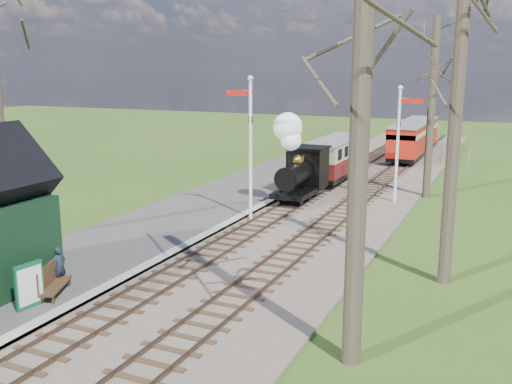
{
  "coord_description": "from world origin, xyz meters",
  "views": [
    {
      "loc": [
        9.46,
        -5.62,
        6.52
      ],
      "look_at": [
        0.07,
        14.88,
        1.6
      ],
      "focal_mm": 40.0,
      "sensor_mm": 36.0,
      "label": 1
    }
  ],
  "objects_px": {
    "locomotive": "(299,163)",
    "person": "(60,267)",
    "bench": "(51,281)",
    "semaphore_far": "(400,136)",
    "coach": "(336,156)",
    "red_carriage_a": "(407,142)",
    "red_carriage_b": "(420,134)",
    "sign_board": "(29,285)",
    "semaphore_near": "(249,138)"
  },
  "relations": [
    {
      "from": "semaphore_near",
      "to": "sign_board",
      "type": "height_order",
      "value": "semaphore_near"
    },
    {
      "from": "red_carriage_b",
      "to": "sign_board",
      "type": "relative_size",
      "value": 4.06
    },
    {
      "from": "red_carriage_a",
      "to": "person",
      "type": "relative_size",
      "value": 4.26
    },
    {
      "from": "red_carriage_b",
      "to": "person",
      "type": "relative_size",
      "value": 4.26
    },
    {
      "from": "coach",
      "to": "bench",
      "type": "bearing_deg",
      "value": -96.14
    },
    {
      "from": "semaphore_near",
      "to": "bench",
      "type": "bearing_deg",
      "value": -97.95
    },
    {
      "from": "red_carriage_a",
      "to": "person",
      "type": "xyz_separation_m",
      "value": [
        -5.04,
        -28.04,
        -0.69
      ]
    },
    {
      "from": "locomotive",
      "to": "red_carriage_b",
      "type": "xyz_separation_m",
      "value": [
        2.61,
        19.86,
        -0.52
      ]
    },
    {
      "from": "locomotive",
      "to": "bench",
      "type": "xyz_separation_m",
      "value": [
        -2.18,
        -14.29,
        -1.4
      ]
    },
    {
      "from": "locomotive",
      "to": "semaphore_far",
      "type": "bearing_deg",
      "value": 23.18
    },
    {
      "from": "person",
      "to": "semaphore_near",
      "type": "bearing_deg",
      "value": -2.12
    },
    {
      "from": "semaphore_near",
      "to": "bench",
      "type": "height_order",
      "value": "semaphore_near"
    },
    {
      "from": "person",
      "to": "red_carriage_a",
      "type": "bearing_deg",
      "value": -2.4
    },
    {
      "from": "locomotive",
      "to": "bench",
      "type": "bearing_deg",
      "value": -98.66
    },
    {
      "from": "semaphore_far",
      "to": "red_carriage_a",
      "type": "distance_m",
      "value": 12.75
    },
    {
      "from": "red_carriage_b",
      "to": "bench",
      "type": "relative_size",
      "value": 3.18
    },
    {
      "from": "semaphore_near",
      "to": "person",
      "type": "xyz_separation_m",
      "value": [
        -1.67,
        -9.55,
        -2.83
      ]
    },
    {
      "from": "semaphore_near",
      "to": "red_carriage_a",
      "type": "distance_m",
      "value": 18.91
    },
    {
      "from": "locomotive",
      "to": "red_carriage_b",
      "type": "relative_size",
      "value": 0.86
    },
    {
      "from": "semaphore_far",
      "to": "coach",
      "type": "distance_m",
      "value": 6.34
    },
    {
      "from": "red_carriage_a",
      "to": "person",
      "type": "height_order",
      "value": "red_carriage_a"
    },
    {
      "from": "locomotive",
      "to": "bench",
      "type": "height_order",
      "value": "locomotive"
    },
    {
      "from": "coach",
      "to": "sign_board",
      "type": "xyz_separation_m",
      "value": [
        -2.05,
        -21.27,
        -0.65
      ]
    },
    {
      "from": "semaphore_near",
      "to": "semaphore_far",
      "type": "height_order",
      "value": "semaphore_near"
    },
    {
      "from": "semaphore_far",
      "to": "coach",
      "type": "height_order",
      "value": "semaphore_far"
    },
    {
      "from": "locomotive",
      "to": "person",
      "type": "relative_size",
      "value": 3.65
    },
    {
      "from": "coach",
      "to": "semaphore_far",
      "type": "bearing_deg",
      "value": -43.72
    },
    {
      "from": "coach",
      "to": "red_carriage_a",
      "type": "height_order",
      "value": "red_carriage_a"
    },
    {
      "from": "red_carriage_a",
      "to": "sign_board",
      "type": "xyz_separation_m",
      "value": [
        -4.65,
        -29.57,
        -0.66
      ]
    },
    {
      "from": "semaphore_near",
      "to": "red_carriage_b",
      "type": "relative_size",
      "value": 1.23
    },
    {
      "from": "coach",
      "to": "red_carriage_a",
      "type": "xyz_separation_m",
      "value": [
        2.6,
        8.3,
        0.01
      ]
    },
    {
      "from": "semaphore_near",
      "to": "red_carriage_b",
      "type": "bearing_deg",
      "value": 82.0
    },
    {
      "from": "coach",
      "to": "person",
      "type": "relative_size",
      "value": 5.84
    },
    {
      "from": "semaphore_near",
      "to": "red_carriage_b",
      "type": "distance_m",
      "value": 24.31
    },
    {
      "from": "red_carriage_a",
      "to": "sign_board",
      "type": "distance_m",
      "value": 29.94
    },
    {
      "from": "semaphore_near",
      "to": "sign_board",
      "type": "relative_size",
      "value": 4.98
    },
    {
      "from": "red_carriage_a",
      "to": "red_carriage_b",
      "type": "relative_size",
      "value": 1.0
    },
    {
      "from": "sign_board",
      "to": "person",
      "type": "xyz_separation_m",
      "value": [
        -0.39,
        1.53,
        -0.03
      ]
    },
    {
      "from": "semaphore_near",
      "to": "red_carriage_b",
      "type": "xyz_separation_m",
      "value": [
        3.37,
        23.98,
        -2.13
      ]
    },
    {
      "from": "sign_board",
      "to": "red_carriage_b",
      "type": "bearing_deg",
      "value": 82.45
    },
    {
      "from": "red_carriage_a",
      "to": "bench",
      "type": "relative_size",
      "value": 3.18
    },
    {
      "from": "semaphore_far",
      "to": "person",
      "type": "relative_size",
      "value": 4.81
    },
    {
      "from": "bench",
      "to": "locomotive",
      "type": "bearing_deg",
      "value": 81.34
    },
    {
      "from": "coach",
      "to": "person",
      "type": "distance_m",
      "value": 19.9
    },
    {
      "from": "red_carriage_b",
      "to": "bench",
      "type": "height_order",
      "value": "red_carriage_b"
    },
    {
      "from": "semaphore_far",
      "to": "bench",
      "type": "bearing_deg",
      "value": -112.09
    },
    {
      "from": "locomotive",
      "to": "person",
      "type": "distance_m",
      "value": 13.94
    },
    {
      "from": "coach",
      "to": "red_carriage_b",
      "type": "height_order",
      "value": "red_carriage_b"
    },
    {
      "from": "semaphore_far",
      "to": "person",
      "type": "bearing_deg",
      "value": -113.65
    },
    {
      "from": "locomotive",
      "to": "person",
      "type": "height_order",
      "value": "locomotive"
    }
  ]
}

